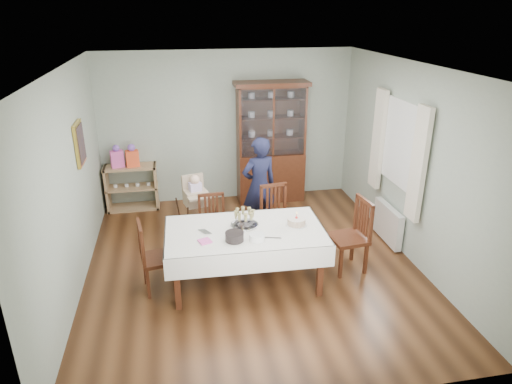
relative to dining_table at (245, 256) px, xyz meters
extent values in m
plane|color=#593319|center=(0.16, 0.41, -0.38)|extent=(5.00, 5.00, 0.00)
plane|color=#9EAA99|center=(0.16, 2.91, 0.97)|extent=(4.50, 0.00, 4.50)
plane|color=#9EAA99|center=(-2.09, 0.41, 0.97)|extent=(0.00, 5.00, 5.00)
plane|color=#9EAA99|center=(2.41, 0.41, 0.97)|extent=(0.00, 5.00, 5.00)
plane|color=white|center=(0.16, 0.41, 2.32)|extent=(5.00, 5.00, 0.00)
cube|color=#482112|center=(0.00, 0.00, 0.34)|extent=(1.93, 1.10, 0.06)
cube|color=white|center=(0.00, 0.00, 0.37)|extent=(2.03, 1.20, 0.01)
cube|color=#482112|center=(0.91, 2.67, 0.07)|extent=(1.20, 0.45, 0.90)
cube|color=white|center=(0.91, 2.48, 1.12)|extent=(1.12, 0.01, 1.16)
cube|color=#482112|center=(0.91, 2.67, 1.76)|extent=(1.30, 0.48, 0.07)
cube|color=tan|center=(-1.59, 2.69, -0.36)|extent=(0.90, 0.38, 0.04)
cube|color=tan|center=(-1.59, 2.69, 0.02)|extent=(0.90, 0.38, 0.03)
cube|color=tan|center=(-1.59, 2.69, 0.40)|extent=(0.90, 0.38, 0.04)
cube|color=tan|center=(-2.01, 2.69, 0.02)|extent=(0.04, 0.38, 0.80)
cube|color=tan|center=(-1.17, 2.69, 0.02)|extent=(0.04, 0.38, 0.80)
cube|color=gold|center=(-2.06, 1.21, 1.27)|extent=(0.04, 0.48, 0.58)
cube|color=white|center=(2.38, 0.71, 1.17)|extent=(0.04, 1.02, 1.22)
cube|color=silver|center=(2.32, 0.09, 1.07)|extent=(0.07, 0.30, 1.55)
cube|color=silver|center=(2.32, 1.33, 1.07)|extent=(0.07, 0.30, 1.55)
cube|color=white|center=(2.32, 0.71, -0.08)|extent=(0.10, 0.80, 0.55)
cube|color=#482112|center=(-0.33, 0.79, 0.02)|extent=(0.41, 0.41, 0.05)
cube|color=#482112|center=(-0.34, 0.97, 0.27)|extent=(0.38, 0.05, 0.47)
cube|color=#482112|center=(0.61, 0.78, 0.06)|extent=(0.49, 0.49, 0.05)
cube|color=#482112|center=(0.58, 0.98, 0.32)|extent=(0.41, 0.10, 0.51)
cube|color=#482112|center=(-1.09, 0.05, 0.05)|extent=(0.48, 0.48, 0.05)
cube|color=#482112|center=(-1.28, 0.02, 0.31)|extent=(0.10, 0.40, 0.50)
cube|color=#482112|center=(1.42, 0.07, 0.08)|extent=(0.51, 0.51, 0.05)
cube|color=#482112|center=(1.62, 0.09, 0.36)|extent=(0.09, 0.44, 0.54)
imported|color=black|center=(0.45, 1.41, 0.40)|extent=(0.65, 0.51, 1.56)
cube|color=tan|center=(-0.54, 1.43, 0.26)|extent=(0.40, 0.37, 0.24)
cube|color=tan|center=(-0.54, 1.43, 0.46)|extent=(0.34, 0.14, 0.28)
cube|color=tan|center=(-0.54, 1.43, 0.34)|extent=(0.38, 0.24, 0.03)
cube|color=silver|center=(-0.54, 1.43, 0.42)|extent=(0.21, 0.18, 0.18)
sphere|color=beige|center=(-0.54, 1.43, 0.56)|extent=(0.15, 0.15, 0.15)
cylinder|color=silver|center=(0.01, 0.12, 0.38)|extent=(0.36, 0.36, 0.01)
torus|color=silver|center=(0.01, 0.12, 0.39)|extent=(0.36, 0.36, 0.01)
cylinder|color=white|center=(0.67, 0.01, 0.38)|extent=(0.27, 0.27, 0.01)
cylinder|color=brown|center=(0.67, 0.01, 0.43)|extent=(0.23, 0.23, 0.08)
cylinder|color=silver|center=(0.67, 0.01, 0.48)|extent=(0.23, 0.23, 0.01)
cylinder|color=#F24C4C|center=(0.67, 0.01, 0.52)|extent=(0.01, 0.01, 0.07)
sphere|color=yellow|center=(0.67, 0.01, 0.55)|extent=(0.02, 0.02, 0.02)
cylinder|color=black|center=(-0.17, -0.25, 0.43)|extent=(0.24, 0.24, 0.11)
cylinder|color=white|center=(0.10, -0.29, 0.42)|extent=(0.24, 0.24, 0.08)
cube|color=#ED57B0|center=(-0.52, -0.22, 0.39)|extent=(0.18, 0.18, 0.02)
cube|color=silver|center=(0.25, -0.27, 0.38)|extent=(0.30, 0.11, 0.01)
cube|color=#ED57B0|center=(-1.78, 2.67, 0.56)|extent=(0.24, 0.18, 0.29)
sphere|color=#E533B2|center=(-1.78, 2.67, 0.75)|extent=(0.12, 0.12, 0.12)
cube|color=#FF5328|center=(-1.53, 2.67, 0.55)|extent=(0.24, 0.19, 0.28)
sphere|color=#E533B2|center=(-1.53, 2.67, 0.75)|extent=(0.13, 0.13, 0.13)
camera|label=1|loc=(-0.80, -5.07, 2.99)|focal=32.00mm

